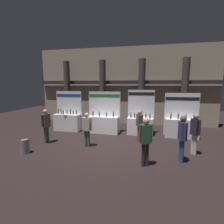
{
  "coord_description": "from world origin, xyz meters",
  "views": [
    {
      "loc": [
        2.06,
        -7.77,
        2.86
      ],
      "look_at": [
        0.1,
        0.75,
        1.49
      ],
      "focal_mm": 27.84,
      "sensor_mm": 36.0,
      "label": 1
    }
  ],
  "objects_px": {
    "exhibitor_booth_0": "(68,121)",
    "visitor_5": "(146,138)",
    "visitor_2": "(182,135)",
    "visitor_4": "(139,123)",
    "trash_bin": "(25,146)",
    "exhibitor_booth_2": "(140,124)",
    "visitor_3": "(195,130)",
    "exhibitor_booth_3": "(181,126)",
    "visitor_1": "(87,127)",
    "exhibitor_booth_1": "(103,123)",
    "visitor_0": "(46,123)"
  },
  "relations": [
    {
      "from": "exhibitor_booth_3",
      "to": "visitor_4",
      "type": "xyz_separation_m",
      "value": [
        -2.2,
        -1.18,
        0.34
      ]
    },
    {
      "from": "trash_bin",
      "to": "visitor_5",
      "type": "bearing_deg",
      "value": -0.66
    },
    {
      "from": "trash_bin",
      "to": "visitor_4",
      "type": "bearing_deg",
      "value": 30.51
    },
    {
      "from": "exhibitor_booth_3",
      "to": "trash_bin",
      "type": "relative_size",
      "value": 3.98
    },
    {
      "from": "exhibitor_booth_0",
      "to": "visitor_1",
      "type": "xyz_separation_m",
      "value": [
        2.27,
        -2.49,
        0.32
      ]
    },
    {
      "from": "visitor_1",
      "to": "visitor_3",
      "type": "xyz_separation_m",
      "value": [
        4.65,
        0.14,
        0.07
      ]
    },
    {
      "from": "visitor_2",
      "to": "trash_bin",
      "type": "bearing_deg",
      "value": -96.94
    },
    {
      "from": "exhibitor_booth_0",
      "to": "visitor_3",
      "type": "distance_m",
      "value": 7.31
    },
    {
      "from": "trash_bin",
      "to": "visitor_0",
      "type": "height_order",
      "value": "visitor_0"
    },
    {
      "from": "visitor_0",
      "to": "visitor_5",
      "type": "xyz_separation_m",
      "value": [
        4.85,
        -1.44,
        0.03
      ]
    },
    {
      "from": "exhibitor_booth_2",
      "to": "visitor_0",
      "type": "relative_size",
      "value": 1.52
    },
    {
      "from": "exhibitor_booth_2",
      "to": "visitor_5",
      "type": "height_order",
      "value": "exhibitor_booth_2"
    },
    {
      "from": "exhibitor_booth_1",
      "to": "visitor_0",
      "type": "relative_size",
      "value": 1.46
    },
    {
      "from": "exhibitor_booth_0",
      "to": "visitor_4",
      "type": "bearing_deg",
      "value": -14.04
    },
    {
      "from": "exhibitor_booth_1",
      "to": "trash_bin",
      "type": "distance_m",
      "value": 4.47
    },
    {
      "from": "exhibitor_booth_3",
      "to": "visitor_3",
      "type": "height_order",
      "value": "exhibitor_booth_3"
    },
    {
      "from": "visitor_2",
      "to": "visitor_3",
      "type": "xyz_separation_m",
      "value": [
        0.63,
        0.9,
        -0.04
      ]
    },
    {
      "from": "visitor_2",
      "to": "visitor_5",
      "type": "xyz_separation_m",
      "value": [
        -1.31,
        -0.65,
        -0.01
      ]
    },
    {
      "from": "visitor_1",
      "to": "visitor_5",
      "type": "distance_m",
      "value": 3.06
    },
    {
      "from": "visitor_1",
      "to": "visitor_2",
      "type": "distance_m",
      "value": 4.09
    },
    {
      "from": "exhibitor_booth_3",
      "to": "visitor_5",
      "type": "xyz_separation_m",
      "value": [
        -1.79,
        -3.93,
        0.42
      ]
    },
    {
      "from": "exhibitor_booth_0",
      "to": "visitor_5",
      "type": "distance_m",
      "value": 6.33
    },
    {
      "from": "trash_bin",
      "to": "visitor_4",
      "type": "distance_m",
      "value": 5.35
    },
    {
      "from": "exhibitor_booth_0",
      "to": "visitor_2",
      "type": "xyz_separation_m",
      "value": [
        6.28,
        -3.24,
        0.42
      ]
    },
    {
      "from": "visitor_2",
      "to": "visitor_3",
      "type": "bearing_deg",
      "value": 132.51
    },
    {
      "from": "visitor_3",
      "to": "visitor_1",
      "type": "bearing_deg",
      "value": -122.15
    },
    {
      "from": "visitor_4",
      "to": "exhibitor_booth_2",
      "type": "bearing_deg",
      "value": -22.78
    },
    {
      "from": "trash_bin",
      "to": "visitor_0",
      "type": "bearing_deg",
      "value": 84.71
    },
    {
      "from": "exhibitor_booth_1",
      "to": "visitor_0",
      "type": "xyz_separation_m",
      "value": [
        -2.23,
        -2.41,
        0.39
      ]
    },
    {
      "from": "visitor_3",
      "to": "visitor_4",
      "type": "bearing_deg",
      "value": -151.06
    },
    {
      "from": "exhibitor_booth_0",
      "to": "exhibitor_booth_1",
      "type": "xyz_separation_m",
      "value": [
        2.35,
        -0.05,
        -0.01
      ]
    },
    {
      "from": "visitor_3",
      "to": "visitor_4",
      "type": "relative_size",
      "value": 1.07
    },
    {
      "from": "visitor_1",
      "to": "visitor_5",
      "type": "bearing_deg",
      "value": 155.0
    },
    {
      "from": "visitor_3",
      "to": "exhibitor_booth_3",
      "type": "bearing_deg",
      "value": 149.58
    },
    {
      "from": "exhibitor_booth_1",
      "to": "visitor_1",
      "type": "distance_m",
      "value": 2.46
    },
    {
      "from": "visitor_3",
      "to": "visitor_5",
      "type": "bearing_deg",
      "value": -85.25
    },
    {
      "from": "exhibitor_booth_0",
      "to": "trash_bin",
      "type": "distance_m",
      "value": 3.85
    },
    {
      "from": "exhibitor_booth_0",
      "to": "visitor_3",
      "type": "height_order",
      "value": "exhibitor_booth_0"
    },
    {
      "from": "exhibitor_booth_0",
      "to": "trash_bin",
      "type": "height_order",
      "value": "exhibitor_booth_0"
    },
    {
      "from": "exhibitor_booth_0",
      "to": "exhibitor_booth_3",
      "type": "relative_size",
      "value": 1.02
    },
    {
      "from": "visitor_2",
      "to": "visitor_4",
      "type": "distance_m",
      "value": 2.71
    },
    {
      "from": "trash_bin",
      "to": "visitor_3",
      "type": "distance_m",
      "value": 7.12
    },
    {
      "from": "exhibitor_booth_0",
      "to": "visitor_5",
      "type": "bearing_deg",
      "value": -38.05
    },
    {
      "from": "exhibitor_booth_1",
      "to": "exhibitor_booth_3",
      "type": "relative_size",
      "value": 1.02
    },
    {
      "from": "trash_bin",
      "to": "visitor_2",
      "type": "xyz_separation_m",
      "value": [
        6.29,
        0.59,
        0.75
      ]
    },
    {
      "from": "exhibitor_booth_2",
      "to": "visitor_4",
      "type": "height_order",
      "value": "exhibitor_booth_2"
    },
    {
      "from": "exhibitor_booth_3",
      "to": "visitor_1",
      "type": "height_order",
      "value": "exhibitor_booth_3"
    },
    {
      "from": "exhibitor_booth_1",
      "to": "trash_bin",
      "type": "height_order",
      "value": "exhibitor_booth_1"
    },
    {
      "from": "visitor_2",
      "to": "visitor_4",
      "type": "xyz_separation_m",
      "value": [
        -1.71,
        2.1,
        -0.1
      ]
    },
    {
      "from": "trash_bin",
      "to": "exhibitor_booth_2",
      "type": "bearing_deg",
      "value": 41.02
    }
  ]
}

